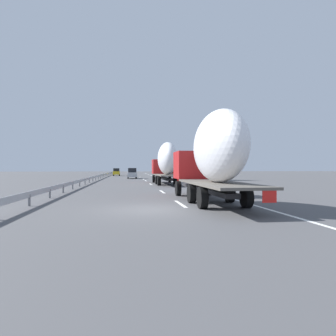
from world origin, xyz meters
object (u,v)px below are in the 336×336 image
object	(u,v)px
truck_lead	(166,162)
car_yellow_coupe	(116,172)
truck_trailing	(212,154)
road_sign	(172,166)
car_silver_hatch	(132,173)

from	to	relation	value
truck_lead	car_yellow_coupe	xyz separation A→B (m)	(42.29, 7.34, -1.74)
truck_lead	car_yellow_coupe	bearing A→B (deg)	9.84
truck_trailing	car_yellow_coupe	world-z (taller)	truck_trailing
car_yellow_coupe	road_sign	world-z (taller)	road_sign
car_yellow_coupe	truck_trailing	bearing A→B (deg)	-173.24
truck_trailing	truck_lead	bearing A→B (deg)	-0.00
truck_lead	road_sign	xyz separation A→B (m)	(15.67, -3.10, -0.34)
truck_trailing	road_sign	size ratio (longest dim) A/B	3.62
truck_lead	truck_trailing	size ratio (longest dim) A/B	1.01
truck_trailing	car_yellow_coupe	bearing A→B (deg)	6.76
road_sign	truck_trailing	bearing A→B (deg)	174.97
truck_trailing	car_yellow_coupe	distance (m)	62.31
truck_lead	car_silver_hatch	world-z (taller)	truck_lead
truck_trailing	road_sign	xyz separation A→B (m)	(35.24, -3.10, -0.34)
car_yellow_coupe	truck_lead	bearing A→B (deg)	-170.16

